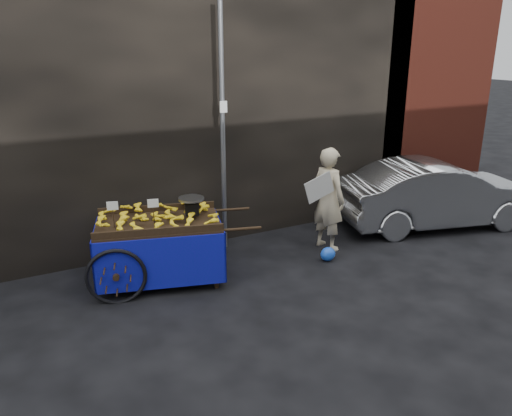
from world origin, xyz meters
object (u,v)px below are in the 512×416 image
plastic_bag (328,254)px  parked_car (438,194)px  banana_cart (155,228)px  vendor (328,199)px

plastic_bag → parked_car: parked_car is taller
banana_cart → vendor: size_ratio=1.50×
vendor → parked_car: bearing=-103.8°
plastic_bag → parked_car: 2.88m
vendor → parked_car: vendor is taller
banana_cart → vendor: vendor is taller
plastic_bag → banana_cart: bearing=166.5°
banana_cart → plastic_bag: 2.80m
plastic_bag → parked_car: bearing=8.0°
banana_cart → vendor: 2.94m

